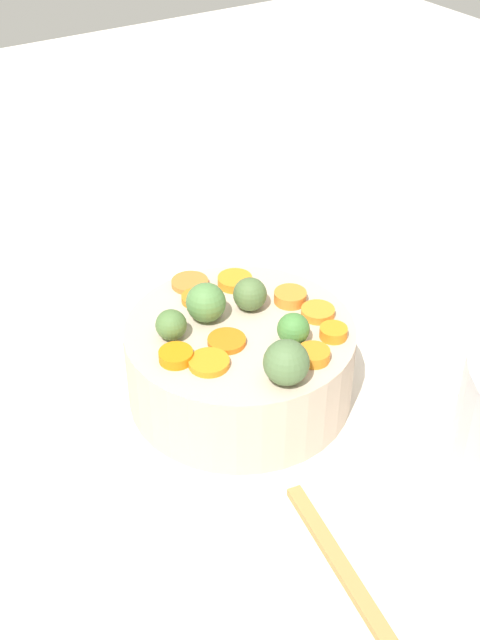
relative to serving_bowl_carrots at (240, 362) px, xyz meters
name	(u,v)px	position (x,y,z in m)	size (l,w,h in m)	color
tabletop	(232,372)	(0.02, 0.05, -0.05)	(2.40, 2.40, 0.02)	silver
serving_bowl_carrots	(240,362)	(0.00, 0.00, 0.00)	(0.23, 0.23, 0.09)	#C1AB95
carrot_slice_0	(209,363)	(-0.06, -0.03, 0.05)	(0.04, 0.04, 0.01)	orange
carrot_slice_1	(313,355)	(0.03, -0.08, 0.05)	(0.03, 0.03, 0.01)	orange
carrot_slice_2	(190,283)	(0.00, 0.09, 0.05)	(0.04, 0.04, 0.01)	orange
carrot_slice_3	(196,299)	(-0.01, 0.06, 0.05)	(0.03, 0.03, 0.01)	orange
carrot_slice_4	(235,281)	(0.04, 0.07, 0.05)	(0.04, 0.04, 0.01)	orange
carrot_slice_5	(333,332)	(0.07, -0.06, 0.05)	(0.03, 0.03, 0.01)	orange
carrot_slice_6	(318,312)	(0.08, -0.02, 0.05)	(0.03, 0.03, 0.01)	orange
carrot_slice_7	(290,297)	(0.07, 0.01, 0.05)	(0.03, 0.03, 0.01)	orange
carrot_slice_8	(176,356)	(-0.08, -0.01, 0.05)	(0.03, 0.03, 0.01)	orange
carrot_slice_9	(227,341)	(-0.02, -0.01, 0.05)	(0.04, 0.04, 0.01)	orange
brussels_sprout_0	(293,329)	(0.03, -0.05, 0.06)	(0.03, 0.03, 0.03)	#447E38
brussels_sprout_1	(206,302)	(-0.02, 0.03, 0.06)	(0.04, 0.04, 0.04)	#518041
brussels_sprout_2	(286,362)	(-0.01, -0.09, 0.06)	(0.04, 0.04, 0.04)	#4F6E40
brussels_sprout_3	(250,294)	(0.03, 0.02, 0.06)	(0.03, 0.03, 0.03)	#4F6C3A
brussels_sprout_4	(171,325)	(-0.06, 0.02, 0.06)	(0.03, 0.03, 0.03)	#4C7037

